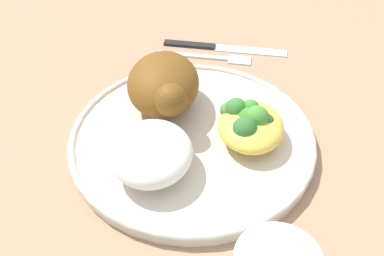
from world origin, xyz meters
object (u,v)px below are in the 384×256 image
at_px(rice_pile, 151,153).
at_px(mac_cheese_with_broccoli, 249,124).
at_px(plate, 192,139).
at_px(roasted_chicken, 164,85).
at_px(fork, 210,57).
at_px(knife, 214,46).

distance_m(rice_pile, mac_cheese_with_broccoli, 0.12).
height_order(plate, roasted_chicken, roasted_chicken).
relative_size(roasted_chicken, mac_cheese_with_broccoli, 1.36).
xyz_separation_m(rice_pile, fork, (-0.24, 0.06, -0.04)).
bearing_deg(rice_pile, fork, 166.06).
relative_size(roasted_chicken, knife, 0.64).
xyz_separation_m(roasted_chicken, rice_pile, (0.11, -0.00, -0.01)).
bearing_deg(mac_cheese_with_broccoli, rice_pile, -63.67).
height_order(fork, knife, knife).
bearing_deg(roasted_chicken, fork, 157.60).
distance_m(roasted_chicken, fork, 0.15).
height_order(roasted_chicken, rice_pile, roasted_chicken).
distance_m(roasted_chicken, rice_pile, 0.11).
relative_size(plate, rice_pile, 2.95).
height_order(rice_pile, fork, rice_pile).
xyz_separation_m(plate, roasted_chicken, (-0.05, -0.04, 0.04)).
relative_size(plate, knife, 1.55).
relative_size(roasted_chicken, rice_pile, 1.22).
height_order(roasted_chicken, fork, roasted_chicken).
distance_m(plate, knife, 0.22).
height_order(mac_cheese_with_broccoli, knife, mac_cheese_with_broccoli).
distance_m(roasted_chicken, mac_cheese_with_broccoli, 0.12).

